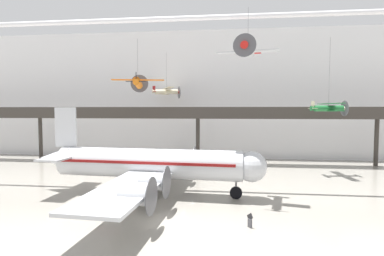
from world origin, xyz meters
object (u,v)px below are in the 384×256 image
airliner_silver_main (148,164)px  suspended_plane_silver_racer (248,50)px  suspended_plane_cream_biplane (167,92)px  info_sign_pedestal (250,222)px  suspended_plane_orange_highwing (138,83)px  suspended_plane_green_biplane (329,108)px

airliner_silver_main → suspended_plane_silver_racer: bearing=1.9°
airliner_silver_main → suspended_plane_cream_biplane: 24.45m
suspended_plane_silver_racer → airliner_silver_main: bearing=-80.0°
airliner_silver_main → info_sign_pedestal: bearing=-34.5°
suspended_plane_silver_racer → suspended_plane_cream_biplane: size_ratio=0.76×
airliner_silver_main → suspended_plane_cream_biplane: bearing=99.5°
airliner_silver_main → suspended_plane_orange_highwing: 16.05m
airliner_silver_main → suspended_plane_green_biplane: size_ratio=2.67×
airliner_silver_main → suspended_plane_green_biplane: 27.56m
suspended_plane_cream_biplane → suspended_plane_green_biplane: 27.62m
suspended_plane_orange_highwing → suspended_plane_cream_biplane: size_ratio=0.94×
suspended_plane_silver_racer → suspended_plane_green_biplane: bearing=148.4°
suspended_plane_silver_racer → suspended_plane_orange_highwing: bearing=-116.0°
airliner_silver_main → info_sign_pedestal: airliner_silver_main is taller
suspended_plane_silver_racer → info_sign_pedestal: suspended_plane_silver_racer is taller
suspended_plane_silver_racer → suspended_plane_green_biplane: size_ratio=0.57×
info_sign_pedestal → airliner_silver_main: bearing=108.4°
suspended_plane_cream_biplane → suspended_plane_green_biplane: size_ratio=0.75×
suspended_plane_silver_racer → suspended_plane_cream_biplane: 26.49m
suspended_plane_green_biplane → info_sign_pedestal: size_ratio=9.09×
suspended_plane_silver_racer → suspended_plane_green_biplane: suspended_plane_silver_racer is taller
suspended_plane_cream_biplane → airliner_silver_main: bearing=-106.2°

